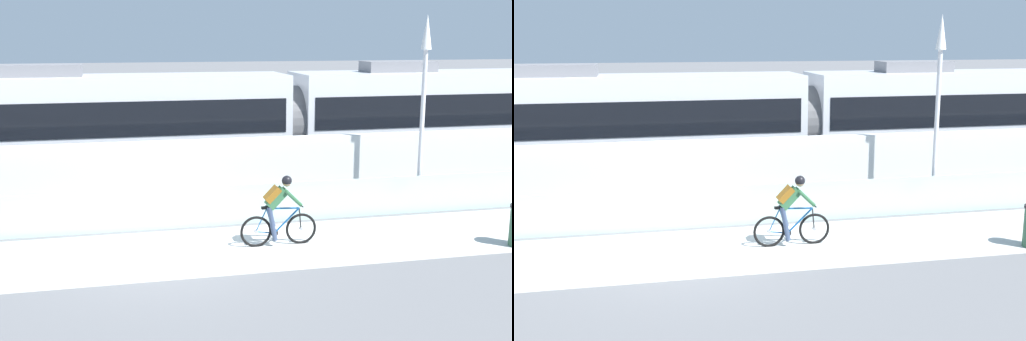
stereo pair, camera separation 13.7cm
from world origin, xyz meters
TOP-DOWN VIEW (x-y plane):
  - ground_plane at (0.00, 0.00)m, footprint 200.00×200.00m
  - bike_path_deck at (0.00, 0.00)m, footprint 32.00×3.20m
  - glass_parapet at (0.00, 1.85)m, footprint 32.00×0.05m
  - concrete_barrier_wall at (0.00, 3.65)m, footprint 32.00×0.36m
  - tram_rail_near at (0.00, 6.13)m, footprint 32.00×0.08m
  - tram_rail_far at (0.00, 7.57)m, footprint 32.00×0.08m
  - tram at (4.64, 6.85)m, footprint 22.56×2.54m
  - cyclist_on_bike at (2.49, -0.00)m, footprint 1.77×0.58m
  - lamp_post_antenna at (6.99, 2.15)m, footprint 0.28×0.28m

SIDE VIEW (x-z plane):
  - ground_plane at x=0.00m, z-range 0.00..0.00m
  - tram_rail_near at x=0.00m, z-range 0.00..0.01m
  - tram_rail_far at x=0.00m, z-range 0.00..0.01m
  - bike_path_deck at x=0.00m, z-range 0.00..0.01m
  - glass_parapet at x=0.00m, z-range 0.00..1.01m
  - cyclist_on_bike at x=2.49m, z-range -0.01..1.60m
  - concrete_barrier_wall at x=0.00m, z-range 0.00..1.89m
  - tram at x=4.64m, z-range -0.01..3.80m
  - lamp_post_antenna at x=6.99m, z-range 0.69..5.89m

